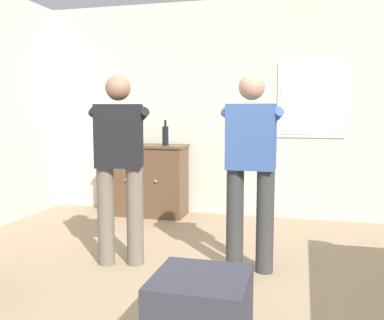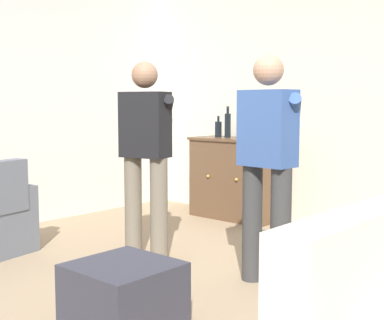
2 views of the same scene
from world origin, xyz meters
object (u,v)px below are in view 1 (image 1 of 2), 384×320
(person_standing_left, at_px, (120,161))
(person_standing_right, at_px, (251,163))
(bottle_spirits_clear, at_px, (165,135))
(bottle_liquor_amber, at_px, (129,137))
(bottle_wine_green, at_px, (138,133))
(ottoman, at_px, (201,310))
(sideboard_cabinet, at_px, (147,180))

(person_standing_left, bearing_deg, person_standing_right, 6.88)
(bottle_spirits_clear, xyz_separation_m, person_standing_left, (0.15, -1.77, -0.13))
(bottle_liquor_amber, bearing_deg, bottle_wine_green, 7.41)
(bottle_liquor_amber, bearing_deg, ottoman, -60.31)
(person_standing_right, bearing_deg, bottle_wine_green, 134.95)
(bottle_wine_green, distance_m, ottoman, 3.46)
(person_standing_left, relative_size, person_standing_right, 1.00)
(bottle_wine_green, height_order, bottle_liquor_amber, bottle_wine_green)
(sideboard_cabinet, distance_m, ottoman, 3.28)
(bottle_wine_green, bearing_deg, bottle_spirits_clear, -7.74)
(bottle_wine_green, xyz_separation_m, person_standing_right, (1.69, -1.69, -0.15))
(person_standing_right, bearing_deg, sideboard_cabinet, 133.16)
(bottle_liquor_amber, distance_m, person_standing_left, 1.94)
(person_standing_right, bearing_deg, person_standing_left, -173.12)
(bottle_liquor_amber, distance_m, person_standing_right, 2.47)
(bottle_spirits_clear, relative_size, person_standing_right, 0.19)
(person_standing_right, bearing_deg, bottle_liquor_amber, 137.31)
(sideboard_cabinet, relative_size, person_standing_left, 0.63)
(sideboard_cabinet, xyz_separation_m, person_standing_left, (0.42, -1.80, 0.47))
(ottoman, distance_m, person_standing_left, 1.69)
(bottle_wine_green, xyz_separation_m, ottoman, (1.56, -2.97, -0.88))
(bottle_liquor_amber, relative_size, bottle_spirits_clear, 0.77)
(bottle_wine_green, relative_size, person_standing_right, 0.22)
(bottle_liquor_amber, relative_size, person_standing_left, 0.15)
(bottle_spirits_clear, distance_m, ottoman, 3.25)
(bottle_liquor_amber, bearing_deg, sideboard_cabinet, -1.94)
(bottle_liquor_amber, height_order, person_standing_right, person_standing_right)
(bottle_wine_green, height_order, person_standing_left, person_standing_left)
(bottle_wine_green, height_order, bottle_spirits_clear, bottle_wine_green)
(sideboard_cabinet, distance_m, bottle_spirits_clear, 0.65)
(sideboard_cabinet, xyz_separation_m, bottle_liquor_amber, (-0.25, 0.01, 0.56))
(sideboard_cabinet, distance_m, person_standing_right, 2.33)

